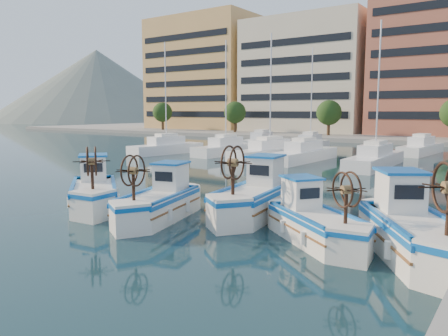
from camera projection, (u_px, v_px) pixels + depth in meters
The scene contains 8 objects.
ground at pixel (165, 217), 18.68m from camera, with size 300.00×300.00×0.00m, color #193841.
hill_west at pixel (99, 121), 187.69m from camera, with size 180.00×180.00×60.00m, color slate.
yacht_marina at pixel (332, 151), 43.04m from camera, with size 41.18×23.85×11.50m.
fishing_boat_a at pixel (94, 190), 20.45m from camera, with size 4.85×4.48×3.04m.
fishing_boat_b at pixel (160, 200), 18.28m from camera, with size 2.97×4.79×2.90m.
fishing_boat_c at pixel (255, 195), 18.83m from camera, with size 2.77×5.28×3.21m.
fishing_boat_d at pixel (315, 220), 15.12m from camera, with size 4.37×3.91×2.71m.
fishing_boat_e at pixel (413, 228), 13.54m from camera, with size 4.47×5.32×3.25m.
Camera 1 is at (12.56, -13.47, 4.52)m, focal length 35.00 mm.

